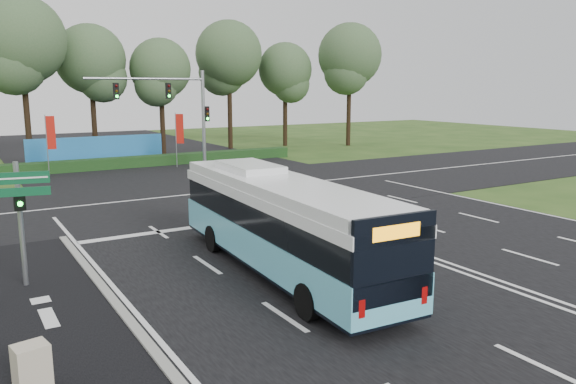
{
  "coord_description": "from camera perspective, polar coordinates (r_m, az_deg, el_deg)",
  "views": [
    {
      "loc": [
        -13.55,
        -16.64,
        5.83
      ],
      "look_at": [
        -2.24,
        2.0,
        1.76
      ],
      "focal_mm": 35.0,
      "sensor_mm": 36.0,
      "label": 1
    }
  ],
  "objects": [
    {
      "name": "blue_hoarding",
      "position": [
        44.93,
        -18.83,
        3.97
      ],
      "size": [
        10.0,
        0.3,
        2.2
      ],
      "primitive_type": "cube",
      "color": "#2171B7",
      "rests_on": "ground"
    },
    {
      "name": "road_cross",
      "position": [
        32.22,
        -5.82,
        0.14
      ],
      "size": [
        120.0,
        14.0,
        0.05
      ],
      "primitive_type": "cube",
      "color": "black",
      "rests_on": "ground"
    },
    {
      "name": "banner_flag_left",
      "position": [
        40.22,
        -23.03,
        5.25
      ],
      "size": [
        0.6,
        0.07,
        4.09
      ],
      "rotation": [
        0.0,
        0.0,
        0.04
      ],
      "color": "gray",
      "rests_on": "ground"
    },
    {
      "name": "hedge",
      "position": [
        43.66,
        -12.92,
        3.16
      ],
      "size": [
        22.0,
        1.2,
        0.8
      ],
      "primitive_type": "cube",
      "color": "#143816",
      "rests_on": "ground"
    },
    {
      "name": "street_sign",
      "position": [
        16.55,
        -27.11,
        -1.7
      ],
      "size": [
        1.62,
        0.42,
        4.23
      ],
      "rotation": [
        0.0,
        0.0,
        -0.2
      ],
      "color": "gray",
      "rests_on": "ground"
    },
    {
      "name": "ground",
      "position": [
        22.24,
        7.66,
        -4.72
      ],
      "size": [
        120.0,
        120.0,
        0.0
      ],
      "primitive_type": "plane",
      "color": "#274617",
      "rests_on": "ground"
    },
    {
      "name": "pedestrian_signal",
      "position": [
        18.03,
        -25.52,
        -2.59
      ],
      "size": [
        0.31,
        0.43,
        3.75
      ],
      "rotation": [
        0.0,
        0.0,
        0.04
      ],
      "color": "gray",
      "rests_on": "ground"
    },
    {
      "name": "utility_cabinet",
      "position": [
        12.26,
        -24.56,
        -16.14
      ],
      "size": [
        0.7,
        0.62,
        1.03
      ],
      "primitive_type": "cube",
      "rotation": [
        0.0,
        0.0,
        0.18
      ],
      "color": "beige",
      "rests_on": "ground"
    },
    {
      "name": "banner_flag_mid",
      "position": [
        41.98,
        -11.03,
        6.03
      ],
      "size": [
        0.56,
        0.28,
        4.03
      ],
      "rotation": [
        0.0,
        0.0,
        -0.41
      ],
      "color": "gray",
      "rests_on": "ground"
    },
    {
      "name": "city_bus",
      "position": [
        17.63,
        -0.7,
        -3.19
      ],
      "size": [
        3.02,
        11.45,
        3.25
      ],
      "rotation": [
        0.0,
        0.0,
        -0.06
      ],
      "color": "#5FC3DD",
      "rests_on": "ground"
    },
    {
      "name": "traffic_light_gantry",
      "position": [
        39.63,
        -11.03,
        8.69
      ],
      "size": [
        8.41,
        0.28,
        7.0
      ],
      "color": "gray",
      "rests_on": "ground"
    },
    {
      "name": "bike_path",
      "position": [
        14.86,
        -25.29,
        -13.47
      ],
      "size": [
        5.0,
        18.0,
        0.06
      ],
      "primitive_type": "cube",
      "color": "black",
      "rests_on": "ground"
    },
    {
      "name": "eucalyptus_row",
      "position": [
        49.47,
        -16.68,
        13.39
      ],
      "size": [
        49.28,
        9.61,
        12.59
      ],
      "color": "black",
      "rests_on": "ground"
    },
    {
      "name": "road_main",
      "position": [
        22.24,
        7.67,
        -4.67
      ],
      "size": [
        20.0,
        120.0,
        0.04
      ],
      "primitive_type": "cube",
      "color": "black",
      "rests_on": "ground"
    },
    {
      "name": "kerb_strip",
      "position": [
        15.21,
        -16.1,
        -12.16
      ],
      "size": [
        0.25,
        18.0,
        0.12
      ],
      "primitive_type": "cube",
      "color": "gray",
      "rests_on": "ground"
    }
  ]
}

